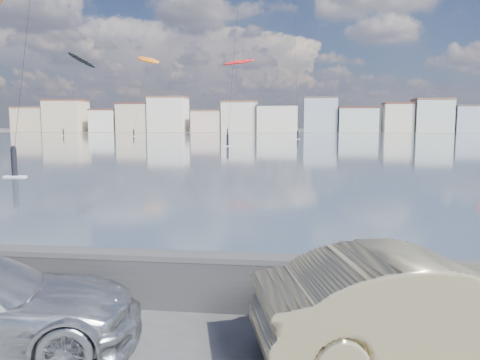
% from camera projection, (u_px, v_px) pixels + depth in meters
% --- Properties ---
extents(bay_water, '(500.00, 177.00, 0.00)m').
position_uv_depth(bay_water, '(287.00, 140.00, 96.00)').
color(bay_water, '#445263').
rests_on(bay_water, ground).
extents(far_shore_strip, '(500.00, 60.00, 0.00)m').
position_uv_depth(far_shore_strip, '(293.00, 132.00, 202.92)').
color(far_shore_strip, '#4C473D').
rests_on(far_shore_strip, ground).
extents(seawall, '(400.00, 0.36, 1.08)m').
position_uv_depth(seawall, '(176.00, 277.00, 8.42)').
color(seawall, '#28282B').
rests_on(seawall, ground).
extents(far_buildings, '(240.79, 13.26, 14.60)m').
position_uv_depth(far_buildings, '(296.00, 117.00, 188.25)').
color(far_buildings, '#CCB293').
rests_on(far_buildings, ground).
extents(car_champagne, '(4.95, 2.76, 1.55)m').
position_uv_depth(car_champagne, '(421.00, 305.00, 6.62)').
color(car_champagne, '#C7B482').
rests_on(car_champagne, ground).
extents(kitesurfer_10, '(10.09, 8.18, 23.44)m').
position_uv_depth(kitesurfer_10, '(239.00, 63.00, 141.52)').
color(kitesurfer_10, red).
rests_on(kitesurfer_10, ground).
extents(kitesurfer_11, '(8.91, 10.70, 23.09)m').
position_uv_depth(kitesurfer_11, '(148.00, 61.00, 130.36)').
color(kitesurfer_11, orange).
rests_on(kitesurfer_11, ground).
extents(kitesurfer_15, '(8.70, 9.54, 24.87)m').
position_uv_depth(kitesurfer_15, '(81.00, 61.00, 137.57)').
color(kitesurfer_15, black).
rests_on(kitesurfer_15, ground).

